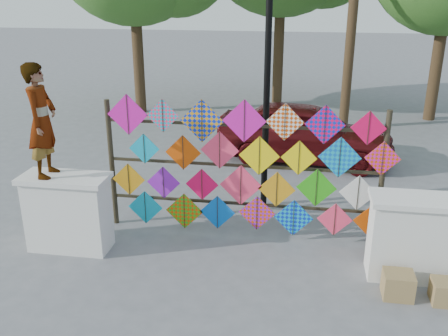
{
  "coord_description": "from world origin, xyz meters",
  "views": [
    {
      "loc": [
        0.97,
        -7.03,
        4.14
      ],
      "look_at": [
        -0.26,
        0.6,
        1.26
      ],
      "focal_mm": 40.0,
      "sensor_mm": 36.0,
      "label": 1
    }
  ],
  "objects_px": {
    "vendor_woman": "(42,121)",
    "sedan": "(305,132)",
    "kite_rack": "(246,169)",
    "lamppost": "(267,69)"
  },
  "relations": [
    {
      "from": "lamppost",
      "to": "vendor_woman",
      "type": "bearing_deg",
      "value": -145.91
    },
    {
      "from": "kite_rack",
      "to": "sedan",
      "type": "distance_m",
      "value": 4.25
    },
    {
      "from": "kite_rack",
      "to": "sedan",
      "type": "height_order",
      "value": "kite_rack"
    },
    {
      "from": "kite_rack",
      "to": "lamppost",
      "type": "relative_size",
      "value": 1.1
    },
    {
      "from": "kite_rack",
      "to": "lamppost",
      "type": "xyz_separation_m",
      "value": [
        0.21,
        1.27,
        1.47
      ]
    },
    {
      "from": "sedan",
      "to": "vendor_woman",
      "type": "bearing_deg",
      "value": 148.75
    },
    {
      "from": "vendor_woman",
      "to": "sedan",
      "type": "xyz_separation_m",
      "value": [
        3.99,
        5.04,
        -1.44
      ]
    },
    {
      "from": "kite_rack",
      "to": "sedan",
      "type": "xyz_separation_m",
      "value": [
        0.95,
        4.11,
        -0.49
      ]
    },
    {
      "from": "kite_rack",
      "to": "lamppost",
      "type": "bearing_deg",
      "value": 80.4
    },
    {
      "from": "sedan",
      "to": "lamppost",
      "type": "height_order",
      "value": "lamppost"
    }
  ]
}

